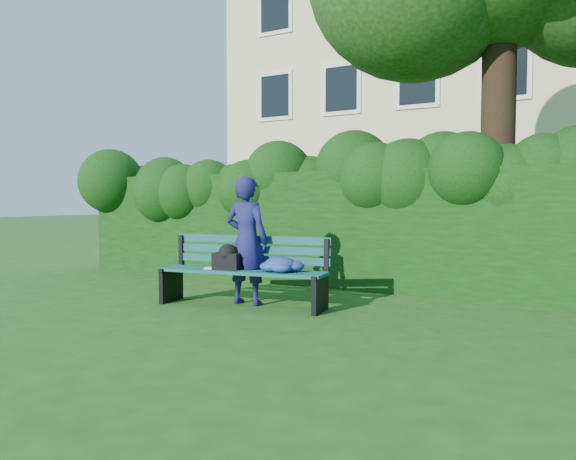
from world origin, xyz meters
The scene contains 5 objects.
ground centered at (0.00, 0.00, 0.00)m, with size 80.00×80.00×0.00m, color #1E4C16.
apartment_building centered at (0.00, 13.99, 6.00)m, with size 16.00×8.08×12.00m.
hedge centered at (0.00, 2.20, 0.90)m, with size 10.00×1.00×1.80m.
park_bench centered at (-0.15, -0.07, 0.50)m, with size 2.25×0.90×0.89m.
man_reading centered at (-0.28, 0.03, 0.83)m, with size 0.61×0.40×1.66m, color #171952.
Camera 1 is at (3.85, -5.95, 1.35)m, focal length 35.00 mm.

